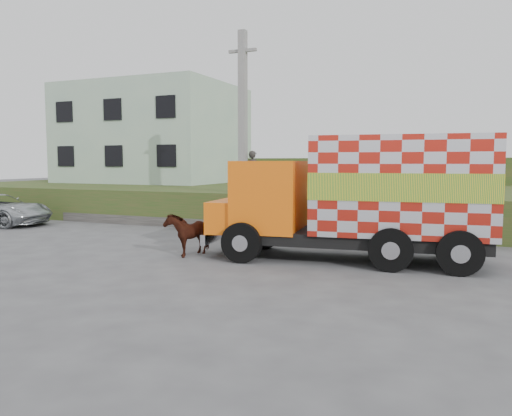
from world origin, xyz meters
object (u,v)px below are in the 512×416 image
at_px(cargo_truck, 362,198).
at_px(pedestrian, 253,172).
at_px(cow, 189,233).
at_px(utility_pole, 243,130).

distance_m(cargo_truck, pedestrian, 7.33).
xyz_separation_m(cargo_truck, cow, (-4.92, -1.06, -1.14)).
height_order(utility_pole, cow, utility_pole).
bearing_deg(utility_pole, pedestrian, 29.01).
height_order(cow, pedestrian, pedestrian).
relative_size(utility_pole, cargo_truck, 1.00).
bearing_deg(cow, cargo_truck, 23.14).
distance_m(utility_pole, pedestrian, 1.76).
bearing_deg(cargo_truck, utility_pole, 134.30).
bearing_deg(utility_pole, cow, -81.69).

